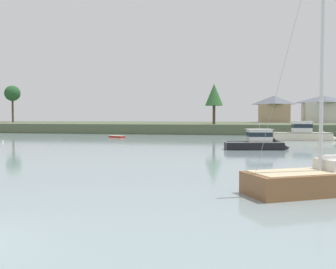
% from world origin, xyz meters
% --- Properties ---
extents(far_shore_bank, '(180.28, 55.94, 2.13)m').
position_xyz_m(far_shore_bank, '(0.00, 95.10, 1.07)').
color(far_shore_bank, '#4C563D').
rests_on(far_shore_bank, ground).
extents(cruiser_black, '(7.63, 3.65, 4.28)m').
position_xyz_m(cruiser_black, '(10.34, 34.13, 0.56)').
color(cruiser_black, black).
rests_on(cruiser_black, ground).
extents(dinghy_red, '(3.42, 2.57, 0.48)m').
position_xyz_m(dinghy_red, '(-13.90, 54.24, 0.12)').
color(dinghy_red, '#B2231E').
rests_on(dinghy_red, ground).
extents(sailboat_wood, '(8.86, 6.33, 14.15)m').
position_xyz_m(sailboat_wood, '(12.64, 10.38, 0.29)').
color(sailboat_wood, brown).
rests_on(sailboat_wood, ground).
extents(cruiser_cream, '(10.14, 3.15, 5.74)m').
position_xyz_m(cruiser_cream, '(18.24, 52.39, 0.67)').
color(cruiser_cream, beige).
rests_on(cruiser_cream, ground).
extents(mooring_buoy_white, '(0.35, 0.35, 0.40)m').
position_xyz_m(mooring_buoy_white, '(-26.10, 39.01, 0.06)').
color(mooring_buoy_white, white).
rests_on(mooring_buoy_white, ground).
extents(shore_tree_center_left, '(4.63, 4.63, 11.04)m').
position_xyz_m(shore_tree_center_left, '(-59.72, 90.51, 10.74)').
color(shore_tree_center_left, brown).
rests_on(shore_tree_center_left, far_shore_bank).
extents(shore_tree_inland_a, '(4.04, 4.04, 9.12)m').
position_xyz_m(shore_tree_inland_a, '(1.82, 75.12, 8.68)').
color(shore_tree_inland_a, brown).
rests_on(shore_tree_inland_a, far_shore_bank).
extents(cottage_behind_trees, '(12.19, 10.32, 8.01)m').
position_xyz_m(cottage_behind_trees, '(31.68, 108.09, 6.26)').
color(cottage_behind_trees, silver).
rests_on(cottage_behind_trees, far_shore_bank).
extents(cottage_hillside, '(9.38, 8.64, 7.94)m').
position_xyz_m(cottage_hillside, '(17.18, 104.94, 6.24)').
color(cottage_hillside, tan).
rests_on(cottage_hillside, far_shore_bank).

